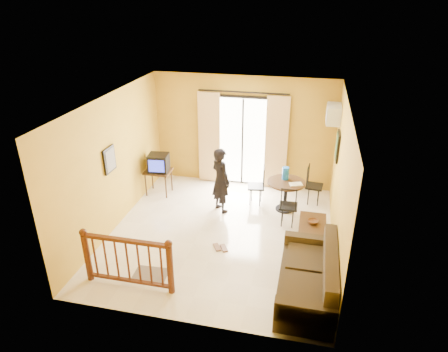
% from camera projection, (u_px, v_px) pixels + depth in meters
% --- Properties ---
extents(ground, '(5.00, 5.00, 0.00)m').
position_uv_depth(ground, '(220.00, 233.00, 8.33)').
color(ground, beige).
rests_on(ground, ground).
extents(room_shell, '(5.00, 5.00, 5.00)m').
position_uv_depth(room_shell, '(220.00, 158.00, 7.60)').
color(room_shell, white).
rests_on(room_shell, ground).
extents(balcony_door, '(2.25, 0.14, 2.46)m').
position_uv_depth(balcony_door, '(242.00, 141.00, 9.97)').
color(balcony_door, black).
rests_on(balcony_door, ground).
extents(tv_table, '(0.62, 0.52, 0.62)m').
position_uv_depth(tv_table, '(158.00, 173.00, 9.75)').
color(tv_table, black).
rests_on(tv_table, ground).
extents(television, '(0.51, 0.48, 0.42)m').
position_uv_depth(television, '(159.00, 163.00, 9.62)').
color(television, black).
rests_on(television, tv_table).
extents(picture_left, '(0.05, 0.42, 0.52)m').
position_uv_depth(picture_left, '(110.00, 160.00, 7.93)').
color(picture_left, black).
rests_on(picture_left, room_shell).
extents(dining_table, '(0.85, 0.85, 0.71)m').
position_uv_depth(dining_table, '(286.00, 188.00, 9.01)').
color(dining_table, black).
rests_on(dining_table, ground).
extents(water_jug, '(0.15, 0.15, 0.29)m').
position_uv_depth(water_jug, '(286.00, 173.00, 9.00)').
color(water_jug, blue).
rests_on(water_jug, dining_table).
extents(serving_tray, '(0.32, 0.26, 0.02)m').
position_uv_depth(serving_tray, '(296.00, 184.00, 8.81)').
color(serving_tray, '#EFECCC').
rests_on(serving_tray, dining_table).
extents(dining_chairs, '(1.77, 1.51, 0.95)m').
position_uv_depth(dining_chairs, '(285.00, 210.00, 9.22)').
color(dining_chairs, black).
rests_on(dining_chairs, ground).
extents(air_conditioner, '(0.31, 0.60, 0.40)m').
position_uv_depth(air_conditioner, '(333.00, 114.00, 8.72)').
color(air_conditioner, silver).
rests_on(air_conditioner, room_shell).
extents(botanical_print, '(0.05, 0.50, 0.60)m').
position_uv_depth(botanical_print, '(337.00, 146.00, 8.33)').
color(botanical_print, black).
rests_on(botanical_print, room_shell).
extents(coffee_table, '(0.53, 0.95, 0.42)m').
position_uv_depth(coffee_table, '(312.00, 230.00, 7.93)').
color(coffee_table, black).
rests_on(coffee_table, ground).
extents(bowl, '(0.26, 0.26, 0.07)m').
position_uv_depth(bowl, '(313.00, 222.00, 7.89)').
color(bowl, brown).
rests_on(bowl, coffee_table).
extents(sofa, '(0.90, 1.91, 0.92)m').
position_uv_depth(sofa, '(310.00, 281.00, 6.47)').
color(sofa, '#332613').
rests_on(sofa, ground).
extents(standing_person, '(0.66, 0.64, 1.52)m').
position_uv_depth(standing_person, '(221.00, 180.00, 8.90)').
color(standing_person, black).
rests_on(standing_person, ground).
extents(stair_balustrade, '(1.63, 0.13, 1.04)m').
position_uv_depth(stair_balustrade, '(127.00, 258.00, 6.64)').
color(stair_balustrade, '#471E0F').
rests_on(stair_balustrade, ground).
extents(doormat, '(0.62, 0.43, 0.02)m').
position_uv_depth(doormat, '(151.00, 274.00, 7.13)').
color(doormat, '#5E544B').
rests_on(doormat, ground).
extents(sandals, '(0.35, 0.27, 0.03)m').
position_uv_depth(sandals, '(220.00, 248.00, 7.85)').
color(sandals, brown).
rests_on(sandals, ground).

